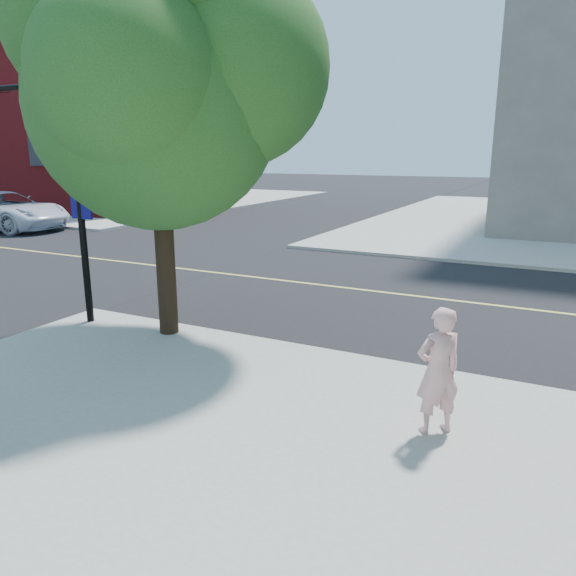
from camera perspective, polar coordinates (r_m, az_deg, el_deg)
The scene contains 8 objects.
ground at distance 11.55m, azimuth -16.16°, elevation -3.28°, with size 140.00×140.00×0.00m, color black.
road_ew at distance 15.02m, azimuth -4.49°, elevation 1.23°, with size 140.00×9.00×0.01m, color black.
sidewalk_nw at distance 42.65m, azimuth -19.41°, elevation 8.90°, with size 26.00×25.00×0.12m, color #A5A59E.
church at distance 38.14m, azimuth -20.98°, elevation 19.00°, with size 15.20×12.00×14.40m.
office_block at distance 50.04m, azimuth -27.50°, elevation 19.23°, with size 12.00×14.08×18.00m.
man_on_phone at distance 6.57m, azimuth 15.47°, elevation -8.38°, with size 0.56×0.37×1.53m, color beige.
street_tree at distance 9.76m, azimuth -13.17°, elevation 21.10°, with size 5.21×4.74×6.92m.
car_a at distance 26.99m, azimuth -27.74°, elevation 7.17°, with size 2.77×6.00×1.67m, color silver.
Camera 1 is at (7.65, -7.99, 3.34)m, focal length 33.91 mm.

